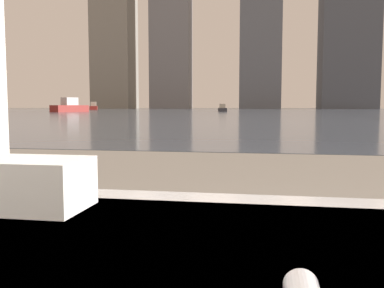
{
  "coord_description": "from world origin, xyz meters",
  "views": [
    {
      "loc": [
        0.33,
        -0.13,
        0.79
      ],
      "look_at": [
        -0.05,
        2.05,
        0.59
      ],
      "focal_mm": 40.0,
      "sensor_mm": 36.0,
      "label": 1
    }
  ],
  "objects": [
    {
      "name": "harbor_water",
      "position": [
        0.0,
        62.0,
        0.01
      ],
      "size": [
        180.0,
        110.0,
        0.01
      ],
      "color": "slate",
      "rests_on": "ground_plane"
    },
    {
      "name": "harbor_boat_3",
      "position": [
        -5.64,
        57.87,
        0.38
      ],
      "size": [
        1.51,
        2.94,
        1.05
      ],
      "color": "#2D2D33",
      "rests_on": "harbor_water"
    },
    {
      "name": "towel_stack",
      "position": [
        -0.21,
        0.79,
        0.6
      ],
      "size": [
        0.25,
        0.19,
        0.12
      ],
      "color": "white",
      "rests_on": "bathtub"
    },
    {
      "name": "harbor_boat_0",
      "position": [
        -24.39,
        50.82,
        0.65
      ],
      "size": [
        3.56,
        5.13,
        1.83
      ],
      "color": "maroon",
      "rests_on": "harbor_water"
    },
    {
      "name": "harbor_boat_1",
      "position": [
        -33.55,
        80.11,
        0.56
      ],
      "size": [
        2.82,
        4.41,
        1.56
      ],
      "color": "maroon",
      "rests_on": "harbor_water"
    },
    {
      "name": "skyline_tower_2",
      "position": [
        -1.53,
        118.0,
        18.14
      ],
      "size": [
        10.9,
        9.18,
        36.27
      ],
      "color": "slate",
      "rests_on": "ground_plane"
    }
  ]
}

